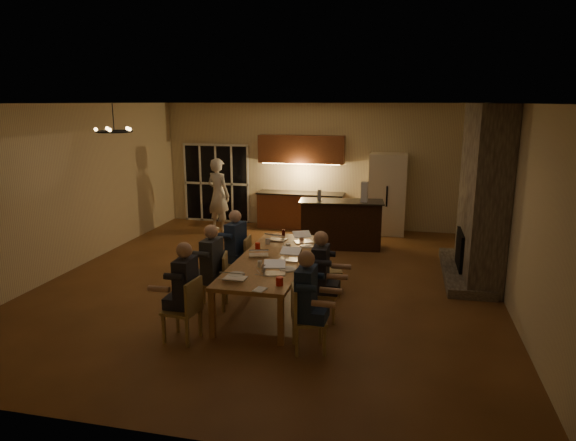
% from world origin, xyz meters
% --- Properties ---
extents(floor, '(9.00, 9.00, 0.00)m').
position_xyz_m(floor, '(0.00, 0.00, 0.00)').
color(floor, brown).
rests_on(floor, ground).
extents(back_wall, '(8.00, 0.04, 3.20)m').
position_xyz_m(back_wall, '(0.00, 4.52, 1.60)').
color(back_wall, tan).
rests_on(back_wall, ground).
extents(left_wall, '(0.04, 9.00, 3.20)m').
position_xyz_m(left_wall, '(-4.02, 0.00, 1.60)').
color(left_wall, tan).
rests_on(left_wall, ground).
extents(right_wall, '(0.04, 9.00, 3.20)m').
position_xyz_m(right_wall, '(4.02, 0.00, 1.60)').
color(right_wall, tan).
rests_on(right_wall, ground).
extents(ceiling, '(8.00, 9.00, 0.04)m').
position_xyz_m(ceiling, '(0.00, 0.00, 3.22)').
color(ceiling, white).
rests_on(ceiling, back_wall).
extents(french_doors, '(1.86, 0.08, 2.10)m').
position_xyz_m(french_doors, '(-2.70, 4.47, 1.05)').
color(french_doors, black).
rests_on(french_doors, ground).
extents(fireplace, '(0.58, 2.50, 3.20)m').
position_xyz_m(fireplace, '(3.70, 1.20, 1.60)').
color(fireplace, '#716758').
rests_on(fireplace, ground).
extents(kitchenette, '(2.24, 0.68, 2.40)m').
position_xyz_m(kitchenette, '(-0.30, 4.20, 1.20)').
color(kitchenette, brown).
rests_on(kitchenette, ground).
extents(refrigerator, '(0.90, 0.68, 2.00)m').
position_xyz_m(refrigerator, '(1.90, 4.15, 1.00)').
color(refrigerator, '#EFE2C8').
rests_on(refrigerator, ground).
extents(dining_table, '(1.10, 3.11, 0.75)m').
position_xyz_m(dining_table, '(0.28, -0.86, 0.38)').
color(dining_table, '#C1804D').
rests_on(dining_table, ground).
extents(bar_island, '(1.92, 0.88, 1.08)m').
position_xyz_m(bar_island, '(0.96, 2.59, 0.54)').
color(bar_island, black).
rests_on(bar_island, ground).
extents(chair_left_near, '(0.48, 0.48, 0.89)m').
position_xyz_m(chair_left_near, '(-0.60, -2.50, 0.45)').
color(chair_left_near, tan).
rests_on(chair_left_near, ground).
extents(chair_left_mid, '(0.53, 0.53, 0.89)m').
position_xyz_m(chair_left_mid, '(-0.59, -1.34, 0.45)').
color(chair_left_mid, tan).
rests_on(chair_left_mid, ground).
extents(chair_left_far, '(0.47, 0.47, 0.89)m').
position_xyz_m(chair_left_far, '(-0.55, -0.24, 0.45)').
color(chair_left_far, tan).
rests_on(chair_left_far, ground).
extents(chair_right_near, '(0.56, 0.56, 0.89)m').
position_xyz_m(chair_right_near, '(1.17, -2.42, 0.45)').
color(chair_right_near, tan).
rests_on(chair_right_near, ground).
extents(chair_right_mid, '(0.50, 0.50, 0.89)m').
position_xyz_m(chair_right_mid, '(1.17, -1.40, 0.45)').
color(chair_right_mid, tan).
rests_on(chair_right_mid, ground).
extents(chair_right_far, '(0.55, 0.55, 0.89)m').
position_xyz_m(chair_right_far, '(1.10, -0.32, 0.45)').
color(chair_right_far, tan).
rests_on(chair_right_far, ground).
extents(person_left_near, '(0.61, 0.61, 1.38)m').
position_xyz_m(person_left_near, '(-0.56, -2.41, 0.69)').
color(person_left_near, '#262831').
rests_on(person_left_near, ground).
extents(person_right_near, '(0.62, 0.62, 1.38)m').
position_xyz_m(person_right_near, '(1.13, -2.43, 0.69)').
color(person_right_near, navy).
rests_on(person_right_near, ground).
extents(person_left_mid, '(0.64, 0.64, 1.38)m').
position_xyz_m(person_left_mid, '(-0.58, -1.38, 0.69)').
color(person_left_mid, '#393D44').
rests_on(person_left_mid, ground).
extents(person_right_mid, '(0.61, 0.61, 1.38)m').
position_xyz_m(person_right_mid, '(1.15, -1.40, 0.69)').
color(person_right_mid, '#262831').
rests_on(person_right_mid, ground).
extents(person_left_far, '(0.71, 0.71, 1.38)m').
position_xyz_m(person_left_far, '(-0.56, -0.27, 0.69)').
color(person_left_far, navy).
rests_on(person_left_far, ground).
extents(standing_person, '(0.80, 0.68, 1.86)m').
position_xyz_m(standing_person, '(-2.26, 3.43, 0.93)').
color(standing_person, silver).
rests_on(standing_person, ground).
extents(chandelier, '(0.59, 0.59, 0.03)m').
position_xyz_m(chandelier, '(-2.38, -0.93, 2.75)').
color(chandelier, black).
rests_on(chandelier, ceiling).
extents(laptop_a, '(0.33, 0.29, 0.23)m').
position_xyz_m(laptop_a, '(0.00, -1.96, 0.86)').
color(laptop_a, silver).
rests_on(laptop_a, dining_table).
extents(laptop_b, '(0.37, 0.34, 0.23)m').
position_xyz_m(laptop_b, '(0.50, -1.63, 0.86)').
color(laptop_b, silver).
rests_on(laptop_b, dining_table).
extents(laptop_c, '(0.39, 0.36, 0.23)m').
position_xyz_m(laptop_c, '(0.01, -0.79, 0.86)').
color(laptop_c, silver).
rests_on(laptop_c, dining_table).
extents(laptop_d, '(0.33, 0.30, 0.23)m').
position_xyz_m(laptop_d, '(0.56, -0.92, 0.86)').
color(laptop_d, silver).
rests_on(laptop_d, dining_table).
extents(laptop_e, '(0.36, 0.33, 0.23)m').
position_xyz_m(laptop_e, '(0.07, 0.22, 0.86)').
color(laptop_e, silver).
rests_on(laptop_e, dining_table).
extents(laptop_f, '(0.41, 0.40, 0.23)m').
position_xyz_m(laptop_f, '(0.57, 0.19, 0.86)').
color(laptop_f, silver).
rests_on(laptop_f, dining_table).
extents(mug_front, '(0.07, 0.07, 0.10)m').
position_xyz_m(mug_front, '(0.20, -1.36, 0.80)').
color(mug_front, silver).
rests_on(mug_front, dining_table).
extents(mug_mid, '(0.08, 0.08, 0.10)m').
position_xyz_m(mug_mid, '(0.41, -0.32, 0.80)').
color(mug_mid, silver).
rests_on(mug_mid, dining_table).
extents(mug_back, '(0.08, 0.08, 0.10)m').
position_xyz_m(mug_back, '(-0.02, -0.07, 0.80)').
color(mug_back, silver).
rests_on(mug_back, dining_table).
extents(redcup_near, '(0.10, 0.10, 0.12)m').
position_xyz_m(redcup_near, '(0.69, -2.08, 0.81)').
color(redcup_near, red).
rests_on(redcup_near, dining_table).
extents(redcup_mid, '(0.09, 0.09, 0.12)m').
position_xyz_m(redcup_mid, '(-0.10, -0.45, 0.81)').
color(redcup_mid, red).
rests_on(redcup_mid, dining_table).
extents(redcup_far, '(0.08, 0.08, 0.12)m').
position_xyz_m(redcup_far, '(0.47, 0.52, 0.81)').
color(redcup_far, red).
rests_on(redcup_far, dining_table).
extents(can_silver, '(0.06, 0.06, 0.12)m').
position_xyz_m(can_silver, '(0.32, -1.59, 0.81)').
color(can_silver, '#B2B2B7').
rests_on(can_silver, dining_table).
extents(can_cola, '(0.07, 0.07, 0.12)m').
position_xyz_m(can_cola, '(0.12, 0.54, 0.81)').
color(can_cola, '#3F0F0C').
rests_on(can_cola, dining_table).
extents(can_right, '(0.07, 0.07, 0.12)m').
position_xyz_m(can_right, '(0.67, -0.60, 0.81)').
color(can_right, '#B2B2B7').
rests_on(can_right, dining_table).
extents(plate_near, '(0.25, 0.25, 0.02)m').
position_xyz_m(plate_near, '(0.65, -1.41, 0.76)').
color(plate_near, silver).
rests_on(plate_near, dining_table).
extents(plate_left, '(0.24, 0.24, 0.02)m').
position_xyz_m(plate_left, '(-0.03, -1.80, 0.76)').
color(plate_left, silver).
rests_on(plate_left, dining_table).
extents(plate_far, '(0.24, 0.24, 0.02)m').
position_xyz_m(plate_far, '(0.69, -0.08, 0.76)').
color(plate_far, silver).
rests_on(plate_far, dining_table).
extents(notepad, '(0.18, 0.23, 0.01)m').
position_xyz_m(notepad, '(0.47, -2.31, 0.76)').
color(notepad, white).
rests_on(notepad, dining_table).
extents(bar_bottle, '(0.09, 0.09, 0.24)m').
position_xyz_m(bar_bottle, '(0.46, 2.56, 1.20)').
color(bar_bottle, '#99999E').
rests_on(bar_bottle, bar_island).
extents(bar_blender, '(0.15, 0.15, 0.44)m').
position_xyz_m(bar_blender, '(1.46, 2.57, 1.30)').
color(bar_blender, silver).
rests_on(bar_blender, bar_island).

